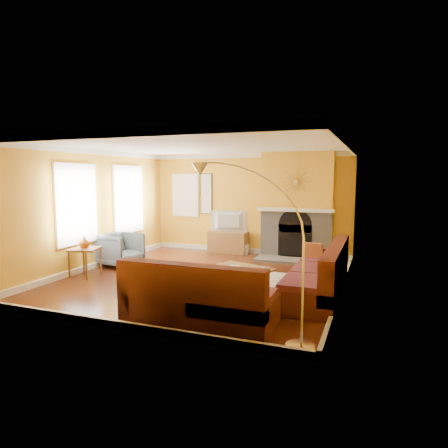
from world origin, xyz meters
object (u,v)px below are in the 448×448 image
at_px(sectional_sofa, 253,271).
at_px(side_table, 85,262).
at_px(media_console, 228,242).
at_px(arc_lamp, 253,255).
at_px(coffee_table, 234,281).
at_px(armchair, 120,250).

height_order(sectional_sofa, side_table, sectional_sofa).
xyz_separation_m(media_console, arc_lamp, (2.38, -5.50, 0.83)).
height_order(coffee_table, armchair, armchair).
relative_size(coffee_table, arc_lamp, 0.49).
xyz_separation_m(armchair, side_table, (-0.08, -1.12, -0.08)).
xyz_separation_m(coffee_table, media_console, (-1.44, 3.55, 0.07)).
bearing_deg(armchair, side_table, -176.47).
relative_size(armchair, arc_lamp, 0.38).
distance_m(side_table, arc_lamp, 4.74).
bearing_deg(arc_lamp, media_console, 113.43).
bearing_deg(coffee_table, armchair, 161.01).
bearing_deg(side_table, arc_lamp, -24.56).
distance_m(sectional_sofa, media_console, 4.01).
distance_m(armchair, arc_lamp, 5.22).
height_order(coffee_table, arc_lamp, arc_lamp).
bearing_deg(sectional_sofa, arc_lamp, -72.93).
xyz_separation_m(sectional_sofa, coffee_table, (-0.36, 0.04, -0.23)).
bearing_deg(coffee_table, media_console, 112.08).
relative_size(sectional_sofa, coffee_table, 3.40).
relative_size(sectional_sofa, armchair, 4.44).
xyz_separation_m(sectional_sofa, side_table, (-3.66, 0.03, -0.15)).
bearing_deg(side_table, coffee_table, 0.14).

